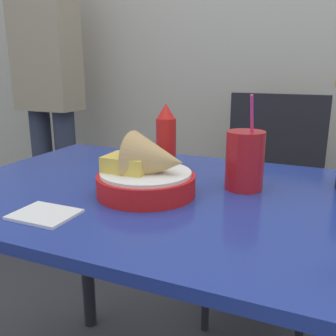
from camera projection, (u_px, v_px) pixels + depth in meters
wall_window at (274, 7)px, 1.72m from camera, size 7.00×0.06×2.60m
dining_table at (186, 234)px, 0.92m from camera, size 1.19×0.73×0.75m
chair_far_window at (270, 188)px, 1.56m from camera, size 0.40×0.40×0.93m
food_basket at (149, 173)px, 0.86m from camera, size 0.23×0.23×0.15m
ketchup_bottle at (166, 138)px, 1.07m from camera, size 0.06×0.06×0.19m
drink_cup at (245, 162)px, 0.90m from camera, size 0.09×0.09×0.23m
napkin at (45, 214)px, 0.75m from camera, size 0.12×0.10×0.01m
person_standing at (48, 79)px, 1.92m from camera, size 0.32×0.19×1.68m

